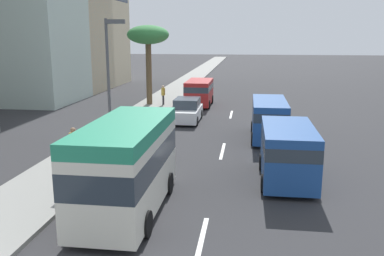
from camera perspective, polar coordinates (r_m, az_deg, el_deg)
ground_plane at (r=37.86m, az=5.81°, el=3.46°), size 198.00×198.00×0.00m
sidewalk_right at (r=38.66m, az=-4.24°, el=3.79°), size 162.00×3.38×0.15m
lane_stripe_near at (r=12.78m, az=1.28°, el=-15.37°), size 3.20×0.16×0.01m
lane_stripe_mid at (r=22.06m, az=4.25°, el=-3.17°), size 3.20×0.16×0.01m
lane_stripe_far at (r=32.25m, az=5.43°, el=1.87°), size 3.20×0.16×0.01m
van_lead at (r=24.72m, az=10.62°, el=1.52°), size 5.27×2.07×2.31m
car_second at (r=29.38m, az=-0.71°, el=2.40°), size 4.11×1.90×1.65m
van_third at (r=36.05m, az=1.01°, el=5.11°), size 4.86×2.18×2.22m
minibus_fourth at (r=14.32m, az=-9.00°, el=-4.86°), size 6.20×2.42×3.18m
van_fifth at (r=17.65m, az=13.10°, el=-3.01°), size 4.64×2.21×2.35m
pedestrian_near_lamp at (r=19.62m, az=-16.02°, el=-2.20°), size 0.39×0.36×1.79m
pedestrian_mid_block at (r=35.81m, az=-4.00°, el=4.70°), size 0.36×0.28×1.68m
palm_tree at (r=35.97m, az=-6.09°, el=12.40°), size 3.56×3.56×6.73m
street_lamp at (r=20.35m, az=-11.23°, el=7.50°), size 0.24×0.97×6.65m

